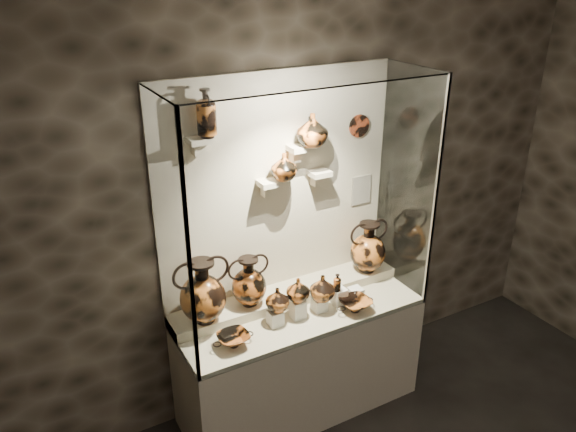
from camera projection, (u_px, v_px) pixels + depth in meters
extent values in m
cube|color=black|center=(277.00, 191.00, 3.75)|extent=(5.00, 0.02, 3.20)
cube|color=beige|center=(300.00, 362.00, 3.99)|extent=(1.70, 0.60, 0.80)
cube|color=#C4B798|center=(300.00, 313.00, 3.82)|extent=(1.68, 0.58, 0.03)
cube|color=#C4B798|center=(288.00, 296.00, 3.94)|extent=(1.70, 0.25, 0.10)
cube|color=beige|center=(277.00, 191.00, 3.75)|extent=(1.70, 0.03, 1.60)
cube|color=white|center=(327.00, 225.00, 3.26)|extent=(1.70, 0.01, 1.60)
cube|color=white|center=(170.00, 237.00, 3.12)|extent=(0.01, 0.60, 1.60)
cube|color=white|center=(407.00, 183.00, 3.87)|extent=(0.01, 0.60, 1.60)
cube|color=white|center=(303.00, 78.00, 3.17)|extent=(1.70, 0.60, 0.01)
cube|color=gray|center=(189.00, 258.00, 2.89)|extent=(0.02, 0.02, 1.60)
cube|color=gray|center=(435.00, 198.00, 3.64)|extent=(0.02, 0.02, 1.60)
cube|color=silver|center=(275.00, 318.00, 3.66)|extent=(0.09, 0.09, 0.10)
cube|color=silver|center=(297.00, 308.00, 3.73)|extent=(0.09, 0.09, 0.13)
cube|color=silver|center=(319.00, 304.00, 3.81)|extent=(0.09, 0.09, 0.09)
cube|color=silver|center=(339.00, 296.00, 3.87)|extent=(0.09, 0.09, 0.12)
cube|color=silver|center=(355.00, 293.00, 3.94)|extent=(0.09, 0.09, 0.08)
cube|color=beige|center=(199.00, 140.00, 3.26)|extent=(0.14, 0.12, 0.04)
cube|color=beige|center=(269.00, 183.00, 3.60)|extent=(0.14, 0.12, 0.04)
cube|color=beige|center=(296.00, 148.00, 3.61)|extent=(0.10, 0.12, 0.04)
cube|color=beige|center=(319.00, 173.00, 3.77)|extent=(0.14, 0.12, 0.04)
imported|color=#C56825|center=(277.00, 299.00, 3.62)|extent=(0.21, 0.21, 0.16)
imported|color=#BA5C20|center=(298.00, 289.00, 3.67)|extent=(0.19, 0.19, 0.16)
imported|color=#C56825|center=(322.00, 288.00, 3.75)|extent=(0.21, 0.21, 0.18)
imported|color=#BA5C20|center=(284.00, 167.00, 3.57)|extent=(0.18, 0.18, 0.18)
imported|color=#BA5C20|center=(312.00, 130.00, 3.55)|extent=(0.24, 0.24, 0.21)
cylinder|color=#9E3D1F|center=(359.00, 126.00, 3.85)|extent=(0.16, 0.02, 0.16)
cube|color=beige|center=(361.00, 190.00, 4.08)|extent=(0.16, 0.01, 0.22)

